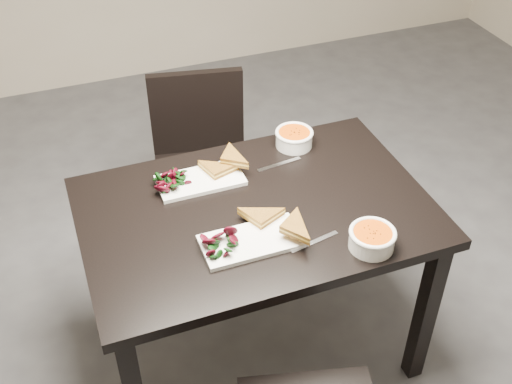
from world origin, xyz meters
The scene contains 13 objects.
ground centered at (0.00, 0.00, 0.00)m, with size 5.00×5.00×0.00m, color #47474C.
table centered at (-0.30, 0.01, 0.65)m, with size 1.20×0.80×0.75m.
chair_far centered at (-0.29, 0.73, 0.48)m, with size 0.49×0.49×0.85m.
plate_near centered at (-0.37, -0.15, 0.76)m, with size 0.33×0.16×0.02m, color white.
sandwich_near centered at (-0.31, -0.13, 0.79)m, with size 0.16×0.12×0.05m, color #9E6A21, non-canonical shape.
salad_near centered at (-0.47, -0.15, 0.79)m, with size 0.10×0.09×0.04m, color black, non-canonical shape.
soup_bowl_near centered at (-0.02, -0.30, 0.79)m, with size 0.15×0.15×0.07m.
cutlery_near centered at (-0.18, -0.21, 0.75)m, with size 0.18×0.02×0.00m, color silver.
plate_far centered at (-0.43, 0.22, 0.76)m, with size 0.31×0.15×0.02m, color white.
sandwich_far centered at (-0.37, 0.20, 0.79)m, with size 0.15×0.12×0.05m, color #9E6A21, non-canonical shape.
salad_far centered at (-0.53, 0.22, 0.79)m, with size 0.10×0.09×0.04m, color black, non-canonical shape.
soup_bowl_far centered at (-0.02, 0.32, 0.79)m, with size 0.15×0.15×0.07m.
cutlery_far centered at (-0.13, 0.22, 0.75)m, with size 0.18×0.02×0.00m, color silver.
Camera 1 is at (-0.88, -1.55, 2.17)m, focal length 44.64 mm.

